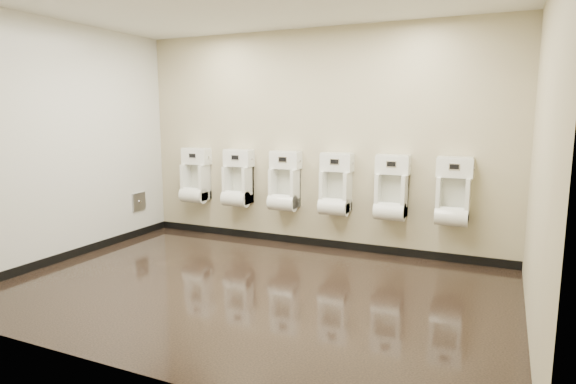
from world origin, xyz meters
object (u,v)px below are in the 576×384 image
(urinal_0, at_px, (195,180))
(urinal_4, at_px, (391,193))
(urinal_1, at_px, (238,182))
(urinal_3, at_px, (335,189))
(urinal_2, at_px, (284,185))
(access_panel, at_px, (139,201))
(urinal_5, at_px, (453,197))

(urinal_0, distance_m, urinal_4, 2.82)
(urinal_1, xyz_separation_m, urinal_3, (1.42, 0.00, 0.00))
(urinal_0, distance_m, urinal_2, 1.41)
(access_panel, distance_m, urinal_3, 2.85)
(urinal_1, height_order, urinal_5, same)
(urinal_0, bearing_deg, urinal_4, 0.00)
(urinal_3, bearing_deg, urinal_4, 0.00)
(access_panel, height_order, urinal_4, urinal_4)
(access_panel, bearing_deg, urinal_2, 11.16)
(urinal_2, xyz_separation_m, urinal_5, (2.12, 0.00, 0.00))
(urinal_3, bearing_deg, urinal_2, 180.00)
(urinal_1, xyz_separation_m, urinal_4, (2.12, 0.00, 0.00))
(urinal_3, relative_size, urinal_4, 1.00)
(access_panel, bearing_deg, urinal_5, 5.61)
(urinal_1, relative_size, urinal_3, 1.00)
(urinal_1, bearing_deg, urinal_4, 0.00)
(urinal_4, bearing_deg, access_panel, -173.27)
(urinal_2, relative_size, urinal_3, 1.00)
(urinal_4, bearing_deg, urinal_1, 180.00)
(urinal_0, xyz_separation_m, urinal_3, (2.12, 0.00, 0.00))
(urinal_0, relative_size, urinal_5, 1.00)
(urinal_2, height_order, urinal_4, same)
(urinal_2, bearing_deg, urinal_1, 180.00)
(access_panel, distance_m, urinal_1, 1.48)
(urinal_3, bearing_deg, urinal_5, 0.00)
(urinal_2, xyz_separation_m, urinal_3, (0.71, 0.00, 0.00))
(urinal_2, bearing_deg, urinal_5, 0.00)
(access_panel, distance_m, urinal_0, 0.86)
(urinal_5, bearing_deg, urinal_2, 180.00)
(urinal_1, bearing_deg, urinal_0, 180.00)
(access_panel, relative_size, urinal_4, 0.33)
(access_panel, xyz_separation_m, urinal_0, (0.69, 0.41, 0.30))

